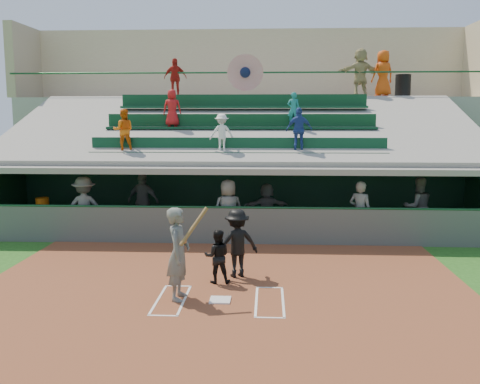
# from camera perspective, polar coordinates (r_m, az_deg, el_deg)

# --- Properties ---
(ground) EXTENTS (100.00, 100.00, 0.00)m
(ground) POSITION_cam_1_polar(r_m,az_deg,el_deg) (11.31, -2.13, -11.60)
(ground) COLOR #205417
(ground) RESTS_ON ground
(dirt_slab) EXTENTS (11.00, 9.00, 0.02)m
(dirt_slab) POSITION_cam_1_polar(r_m,az_deg,el_deg) (11.77, -1.91, -10.73)
(dirt_slab) COLOR brown
(dirt_slab) RESTS_ON ground
(home_plate) EXTENTS (0.43, 0.43, 0.03)m
(home_plate) POSITION_cam_1_polar(r_m,az_deg,el_deg) (11.30, -2.13, -11.43)
(home_plate) COLOR white
(home_plate) RESTS_ON dirt_slab
(batters_box_chalk) EXTENTS (2.65, 1.85, 0.01)m
(batters_box_chalk) POSITION_cam_1_polar(r_m,az_deg,el_deg) (11.30, -2.13, -11.49)
(batters_box_chalk) COLOR silver
(batters_box_chalk) RESTS_ON dirt_slab
(dugout_floor) EXTENTS (16.00, 3.50, 0.04)m
(dugout_floor) POSITION_cam_1_polar(r_m,az_deg,el_deg) (17.79, -0.19, -4.20)
(dugout_floor) COLOR gray
(dugout_floor) RESTS_ON ground
(concourse_slab) EXTENTS (20.00, 3.00, 4.60)m
(concourse_slab) POSITION_cam_1_polar(r_m,az_deg,el_deg) (24.17, 0.71, 4.52)
(concourse_slab) COLOR gray
(concourse_slab) RESTS_ON ground
(grandstand) EXTENTS (20.40, 10.40, 7.80)m
(grandstand) POSITION_cam_1_polar(r_m,az_deg,el_deg) (21.19, 0.36, 3.91)
(grandstand) COLOR #525852
(grandstand) RESTS_ON ground
(batter_at_plate) EXTENTS (0.88, 0.79, 1.95)m
(batter_at_plate) POSITION_cam_1_polar(r_m,az_deg,el_deg) (11.20, -6.57, -6.52)
(batter_at_plate) COLOR #545752
(batter_at_plate) RESTS_ON dirt_slab
(catcher) EXTENTS (0.64, 0.53, 1.23)m
(catcher) POSITION_cam_1_polar(r_m,az_deg,el_deg) (12.29, -2.44, -6.88)
(catcher) COLOR black
(catcher) RESTS_ON dirt_slab
(home_umpire) EXTENTS (1.19, 0.94, 1.62)m
(home_umpire) POSITION_cam_1_polar(r_m,az_deg,el_deg) (12.70, -0.33, -5.46)
(home_umpire) COLOR black
(home_umpire) RESTS_ON dirt_slab
(dugout_bench) EXTENTS (14.72, 1.97, 0.44)m
(dugout_bench) POSITION_cam_1_polar(r_m,az_deg,el_deg) (19.02, 0.30, -2.65)
(dugout_bench) COLOR brown
(dugout_bench) RESTS_ON dugout_floor
(white_table) EXTENTS (0.95, 0.82, 0.71)m
(white_table) POSITION_cam_1_polar(r_m,az_deg,el_deg) (18.59, -20.13, -2.98)
(white_table) COLOR white
(white_table) RESTS_ON dugout_floor
(water_cooler) EXTENTS (0.42, 0.42, 0.42)m
(water_cooler) POSITION_cam_1_polar(r_m,az_deg,el_deg) (18.58, -20.33, -1.22)
(water_cooler) COLOR orange
(water_cooler) RESTS_ON white_table
(dugout_player_a) EXTENTS (1.40, 1.05, 1.92)m
(dugout_player_a) POSITION_cam_1_polar(r_m,az_deg,el_deg) (17.26, -16.28, -1.60)
(dugout_player_a) COLOR #52544F
(dugout_player_a) RESTS_ON dugout_floor
(dugout_player_b) EXTENTS (1.21, 0.76, 1.92)m
(dugout_player_b) POSITION_cam_1_polar(r_m,az_deg,el_deg) (18.09, -10.28, -0.97)
(dugout_player_b) COLOR #535450
(dugout_player_b) RESTS_ON dugout_floor
(dugout_player_c) EXTENTS (1.06, 0.86, 1.88)m
(dugout_player_c) POSITION_cam_1_polar(r_m,az_deg,el_deg) (16.20, -1.26, -1.96)
(dugout_player_c) COLOR #565853
(dugout_player_c) RESTS_ON dugout_floor
(dugout_player_d) EXTENTS (1.54, 0.74, 1.60)m
(dugout_player_d) POSITION_cam_1_polar(r_m,az_deg,el_deg) (17.60, 2.87, -1.63)
(dugout_player_d) COLOR #5A5D57
(dugout_player_d) RESTS_ON dugout_floor
(dugout_player_e) EXTENTS (0.81, 0.72, 1.86)m
(dugout_player_e) POSITION_cam_1_polar(r_m,az_deg,el_deg) (16.38, 12.69, -2.08)
(dugout_player_e) COLOR #5A5D57
(dugout_player_e) RESTS_ON dugout_floor
(dugout_player_f) EXTENTS (0.99, 0.81, 1.88)m
(dugout_player_f) POSITION_cam_1_polar(r_m,az_deg,el_deg) (17.66, 18.45, -1.54)
(dugout_player_f) COLOR #585B56
(dugout_player_f) RESTS_ON dugout_floor
(trash_bin) EXTENTS (0.66, 0.66, 0.99)m
(trash_bin) POSITION_cam_1_polar(r_m,az_deg,el_deg) (24.54, 16.99, 10.75)
(trash_bin) COLOR black
(trash_bin) RESTS_ON concourse_slab
(concourse_staff_a) EXTENTS (0.99, 0.55, 1.61)m
(concourse_staff_a) POSITION_cam_1_polar(r_m,az_deg,el_deg) (23.05, -6.91, 12.01)
(concourse_staff_a) COLOR #B01C14
(concourse_staff_a) RESTS_ON concourse_slab
(concourse_staff_b) EXTENTS (1.08, 0.88, 1.92)m
(concourse_staff_b) POSITION_cam_1_polar(r_m,az_deg,el_deg) (23.49, 14.99, 12.11)
(concourse_staff_b) COLOR #D0460C
(concourse_staff_b) RESTS_ON concourse_slab
(concourse_staff_c) EXTENTS (1.93, 1.18, 1.98)m
(concourse_staff_c) POSITION_cam_1_polar(r_m,az_deg,el_deg) (23.15, 12.69, 12.32)
(concourse_staff_c) COLOR tan
(concourse_staff_c) RESTS_ON concourse_slab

